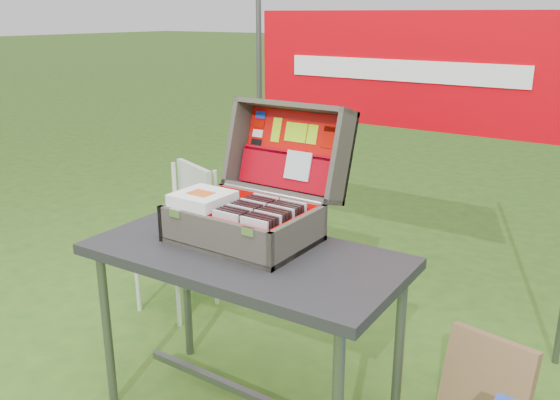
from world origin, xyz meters
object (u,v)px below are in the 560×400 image
Objects in this scene: suitcase at (252,177)px; chair at (175,242)px; table at (246,339)px; cardboard_box at (487,381)px.

chair is at bearing 153.81° from suitcase.
table is 0.62m from suitcase.
table is 1.50× the size of chair.
cardboard_box is (0.85, 0.39, -0.79)m from suitcase.
chair reaches higher than cardboard_box.
table is 2.20× the size of suitcase.
chair reaches higher than table.
chair is at bearing -171.74° from cardboard_box.
chair is (-0.83, 0.41, -0.58)m from suitcase.
chair is (-0.90, 0.55, 0.02)m from table.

